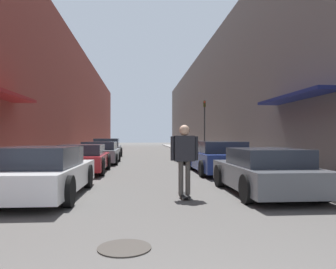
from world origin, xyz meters
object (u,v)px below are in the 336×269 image
Objects in this scene: parked_car_left_2 at (100,153)px; skateboarder at (184,153)px; parked_car_left_1 at (83,159)px; parked_car_left_0 at (43,172)px; parked_car_right_1 at (218,158)px; traffic_light at (204,122)px; parked_car_right_0 at (265,172)px; manhole_cover at (124,248)px; parked_car_left_3 at (107,148)px; parked_car_right_2 at (193,152)px.

skateboarder reaches higher than parked_car_left_2.
parked_car_left_0 is at bearing -90.76° from parked_car_left_1.
parked_car_right_1 is 1.15× the size of traffic_light.
parked_car_right_0 is 4.93m from parked_car_right_1.
traffic_light is at bearing 32.91° from parked_car_left_2.
parked_car_left_2 is (0.19, 10.17, -0.01)m from parked_car_left_0.
skateboarder is at bearing -73.08° from parked_car_left_2.
skateboarder is 3.85m from manhole_cover.
parked_car_left_3 is 7.12m from traffic_light.
skateboarder reaches higher than parked_car_right_1.
traffic_light is (4.79, 18.40, 2.49)m from manhole_cover.
parked_car_left_1 is at bearing 135.05° from parked_car_right_0.
parked_car_right_1 is 5.54m from parked_car_right_2.
parked_car_right_1 is 6.44× the size of manhole_cover.
parked_car_right_1 is at bearing -44.85° from parked_car_left_2.
skateboarder is at bearing -77.97° from parked_car_left_3.
parked_car_left_0 is at bearing 118.77° from manhole_cover.
traffic_light is at bearing 75.42° from manhole_cover.
parked_car_left_0 is at bearing -138.67° from parked_car_right_1.
parked_car_right_2 is at bearing 90.84° from parked_car_right_1.
manhole_cover is at bearing -110.11° from skateboarder.
parked_car_left_0 is at bearing -91.06° from parked_car_left_2.
parked_car_right_1 is 9.40m from manhole_cover.
parked_car_left_3 is at bearing 89.70° from parked_car_left_0.
parked_car_right_2 is 4.77m from traffic_light.
parked_car_left_3 reaches higher than parked_car_right_0.
parked_car_left_1 is 1.00× the size of parked_car_left_2.
parked_car_right_1 is 2.59× the size of skateboarder.
parked_car_left_3 is (-0.11, 5.02, 0.07)m from parked_car_left_2.
parked_car_right_0 is 5.14m from manhole_cover.
parked_car_left_2 is 2.34× the size of skateboarder.
parked_car_right_0 is at bearing -44.95° from parked_car_left_1.
skateboarder is at bearing 69.89° from manhole_cover.
parked_car_right_2 reaches higher than parked_car_left_1.
manhole_cover is (2.05, -19.07, -0.64)m from parked_car_left_3.
parked_car_left_0 is at bearing -90.30° from parked_car_left_3.
parked_car_left_0 reaches higher than parked_car_left_2.
parked_car_left_1 reaches higher than manhole_cover.
manhole_cover is at bearing -77.45° from parked_car_left_1.
parked_car_right_2 is at bearing -41.76° from parked_car_left_3.
parked_car_right_1 is at bearing -98.22° from traffic_light.
parked_car_left_2 is at bearing 106.92° from skateboarder.
parked_car_left_3 is 16.20m from parked_car_right_0.
parked_car_left_2 is 1.03× the size of parked_car_right_0.
parked_car_left_0 is 7.36m from parked_car_right_1.
parked_car_right_1 is (5.52, 4.86, 0.03)m from parked_car_left_0.
parked_car_left_3 is 1.00× the size of parked_car_right_0.
traffic_light reaches higher than parked_car_right_1.
parked_car_left_1 is at bearing -91.41° from parked_car_left_2.
parked_car_left_0 is 10.17m from parked_car_left_2.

